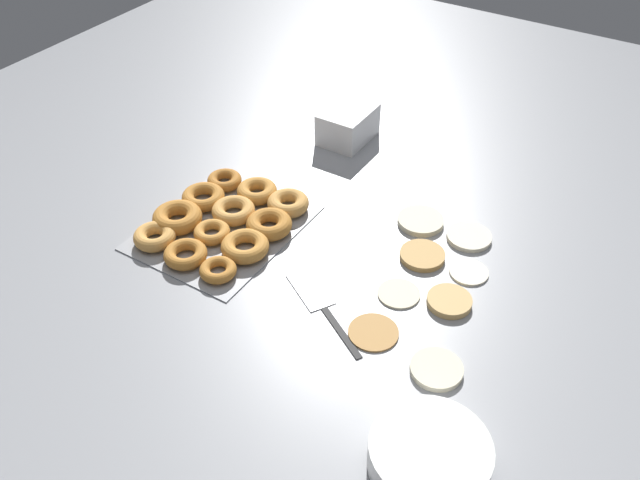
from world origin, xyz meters
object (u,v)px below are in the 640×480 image
container_stack (348,125)px  pancake_4 (449,301)px  pancake_3 (422,255)px  spatula (317,298)px  pancake_5 (421,221)px  pancake_7 (469,271)px  pancake_6 (399,293)px  pancake_1 (437,369)px  batter_bowl (429,456)px  pancake_2 (373,332)px  pancake_0 (469,237)px  donut_tray (224,220)px

container_stack → pancake_4: bearing=48.6°
pancake_3 → spatula: size_ratio=0.40×
pancake_5 → pancake_7: pancake_5 is taller
pancake_6 → pancake_7: 0.17m
pancake_1 → batter_bowl: bearing=20.7°
pancake_5 → batter_bowl: size_ratio=0.54×
pancake_2 → pancake_0: bearing=172.9°
pancake_7 → batter_bowl: 0.49m
pancake_5 → donut_tray: bearing=-56.2°
pancake_1 → container_stack: bearing=-138.1°
donut_tray → spatula: (0.09, 0.31, -0.02)m
pancake_2 → pancake_4: (-0.16, 0.09, 0.00)m
pancake_0 → pancake_3: pancake_3 is taller
pancake_7 → donut_tray: (0.16, -0.55, 0.01)m
pancake_0 → container_stack: bearing=-116.4°
pancake_2 → spatula: size_ratio=0.40×
pancake_0 → pancake_1: same height
pancake_1 → spatula: pancake_1 is taller
pancake_5 → donut_tray: 0.47m
pancake_4 → pancake_6: size_ratio=1.04×
batter_bowl → container_stack: size_ratio=1.29×
pancake_4 → donut_tray: bearing=-85.2°
pancake_2 → pancake_4: pancake_4 is taller
pancake_2 → spatula: bearing=-98.6°
pancake_3 → batter_bowl: 0.52m
pancake_4 → batter_bowl: bearing=18.6°
pancake_0 → pancake_1: size_ratio=1.03×
pancake_2 → pancake_1: bearing=81.9°
donut_tray → pancake_5: bearing=123.8°
pancake_0 → pancake_2: (0.37, -0.05, -0.00)m
pancake_2 → pancake_6: 0.12m
pancake_4 → batter_bowl: 0.38m
container_stack → pancake_2: bearing=34.4°
container_stack → batter_bowl: bearing=37.8°
pancake_0 → container_stack: 0.51m
pancake_1 → container_stack: container_stack is taller
pancake_2 → container_stack: size_ratio=0.65×
pancake_7 → spatula: bearing=-44.4°
pancake_7 → batter_bowl: bearing=14.7°
pancake_5 → pancake_1: bearing=29.5°
pancake_3 → spatula: 0.27m
pancake_5 → batter_bowl: batter_bowl is taller
pancake_1 → pancake_3: (-0.28, -0.16, 0.00)m
pancake_0 → pancake_3: bearing=-27.9°
pancake_1 → pancake_3: bearing=-149.7°
pancake_2 → pancake_7: bearing=160.9°
pancake_3 → pancake_5: (-0.11, -0.06, 0.00)m
pancake_6 → spatula: (0.10, -0.14, -0.00)m
pancake_4 → pancake_3: bearing=-132.6°
container_stack → pancake_7: bearing=56.2°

